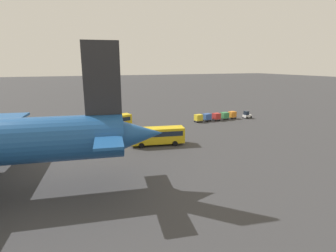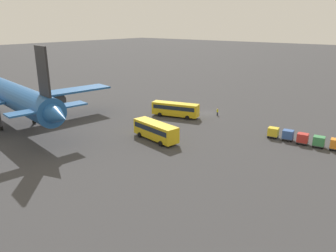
{
  "view_description": "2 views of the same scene",
  "coord_description": "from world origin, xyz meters",
  "px_view_note": "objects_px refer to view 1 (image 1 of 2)",
  "views": [
    {
      "loc": [
        13.46,
        68.94,
        15.33
      ],
      "look_at": [
        -7.14,
        17.45,
        2.17
      ],
      "focal_mm": 28.0,
      "sensor_mm": 36.0,
      "label": 1
    },
    {
      "loc": [
        -41.36,
        67.76,
        21.56
      ],
      "look_at": [
        -5.21,
        22.29,
        3.13
      ],
      "focal_mm": 35.0,
      "sensor_mm": 36.0,
      "label": 2
    }
  ],
  "objects_px": {
    "shuttle_bus_near": "(109,122)",
    "shuttle_bus_far": "(157,135)",
    "worker_person": "(131,118)",
    "cargo_cart_yellow": "(198,118)",
    "cargo_cart_red": "(216,116)",
    "baggage_tug": "(247,115)",
    "cargo_cart_orange": "(232,115)",
    "cargo_cart_green": "(225,115)",
    "cargo_cart_blue": "(207,117)"
  },
  "relations": [
    {
      "from": "cargo_cart_red",
      "to": "shuttle_bus_near",
      "type": "bearing_deg",
      "value": -0.14
    },
    {
      "from": "shuttle_bus_near",
      "to": "shuttle_bus_far",
      "type": "relative_size",
      "value": 1.08
    },
    {
      "from": "worker_person",
      "to": "cargo_cart_yellow",
      "type": "relative_size",
      "value": 0.79
    },
    {
      "from": "shuttle_bus_far",
      "to": "cargo_cart_blue",
      "type": "height_order",
      "value": "shuttle_bus_far"
    },
    {
      "from": "shuttle_bus_near",
      "to": "shuttle_bus_far",
      "type": "xyz_separation_m",
      "value": [
        -6.82,
        15.17,
        0.01
      ]
    },
    {
      "from": "baggage_tug",
      "to": "cargo_cart_green",
      "type": "distance_m",
      "value": 7.18
    },
    {
      "from": "cargo_cart_orange",
      "to": "cargo_cart_green",
      "type": "bearing_deg",
      "value": 7.83
    },
    {
      "from": "baggage_tug",
      "to": "cargo_cart_orange",
      "type": "height_order",
      "value": "baggage_tug"
    },
    {
      "from": "baggage_tug",
      "to": "worker_person",
      "type": "relative_size",
      "value": 1.48
    },
    {
      "from": "cargo_cart_green",
      "to": "cargo_cart_red",
      "type": "distance_m",
      "value": 2.8
    },
    {
      "from": "shuttle_bus_near",
      "to": "cargo_cart_green",
      "type": "bearing_deg",
      "value": 164.39
    },
    {
      "from": "cargo_cart_blue",
      "to": "cargo_cart_yellow",
      "type": "height_order",
      "value": "same"
    },
    {
      "from": "worker_person",
      "to": "cargo_cart_green",
      "type": "height_order",
      "value": "cargo_cart_green"
    },
    {
      "from": "cargo_cart_yellow",
      "to": "worker_person",
      "type": "bearing_deg",
      "value": -23.7
    },
    {
      "from": "shuttle_bus_far",
      "to": "cargo_cart_orange",
      "type": "xyz_separation_m",
      "value": [
        -28.34,
        -15.64,
        -0.83
      ]
    },
    {
      "from": "baggage_tug",
      "to": "cargo_cart_yellow",
      "type": "relative_size",
      "value": 1.17
    },
    {
      "from": "cargo_cart_red",
      "to": "cargo_cart_yellow",
      "type": "relative_size",
      "value": 1.0
    },
    {
      "from": "cargo_cart_orange",
      "to": "cargo_cart_blue",
      "type": "relative_size",
      "value": 1.0
    },
    {
      "from": "cargo_cart_red",
      "to": "cargo_cart_blue",
      "type": "distance_m",
      "value": 2.81
    },
    {
      "from": "cargo_cart_orange",
      "to": "cargo_cart_red",
      "type": "distance_m",
      "value": 5.61
    },
    {
      "from": "shuttle_bus_far",
      "to": "cargo_cart_red",
      "type": "bearing_deg",
      "value": -136.02
    },
    {
      "from": "cargo_cart_yellow",
      "to": "shuttle_bus_far",
      "type": "bearing_deg",
      "value": 41.44
    },
    {
      "from": "cargo_cart_blue",
      "to": "cargo_cart_red",
      "type": "bearing_deg",
      "value": 174.08
    },
    {
      "from": "shuttle_bus_near",
      "to": "baggage_tug",
      "type": "distance_m",
      "value": 39.53
    },
    {
      "from": "cargo_cart_orange",
      "to": "cargo_cart_yellow",
      "type": "height_order",
      "value": "same"
    },
    {
      "from": "shuttle_bus_near",
      "to": "cargo_cart_green",
      "type": "xyz_separation_m",
      "value": [
        -32.37,
        -0.08,
        -0.83
      ]
    },
    {
      "from": "shuttle_bus_near",
      "to": "cargo_cart_red",
      "type": "xyz_separation_m",
      "value": [
        -29.57,
        0.07,
        -0.83
      ]
    },
    {
      "from": "cargo_cart_red",
      "to": "cargo_cart_blue",
      "type": "height_order",
      "value": "same"
    },
    {
      "from": "worker_person",
      "to": "cargo_cart_orange",
      "type": "distance_m",
      "value": 28.75
    },
    {
      "from": "cargo_cart_red",
      "to": "cargo_cart_blue",
      "type": "xyz_separation_m",
      "value": [
        2.79,
        -0.29,
        0.0
      ]
    },
    {
      "from": "cargo_cart_green",
      "to": "cargo_cart_yellow",
      "type": "bearing_deg",
      "value": 0.65
    },
    {
      "from": "cargo_cart_green",
      "to": "cargo_cart_blue",
      "type": "bearing_deg",
      "value": -1.44
    },
    {
      "from": "shuttle_bus_far",
      "to": "baggage_tug",
      "type": "xyz_separation_m",
      "value": [
        -32.7,
        -14.64,
        -1.08
      ]
    },
    {
      "from": "worker_person",
      "to": "cargo_cart_yellow",
      "type": "xyz_separation_m",
      "value": [
        -16.74,
        7.35,
        0.32
      ]
    },
    {
      "from": "cargo_cart_green",
      "to": "cargo_cart_blue",
      "type": "height_order",
      "value": "same"
    },
    {
      "from": "baggage_tug",
      "to": "cargo_cart_orange",
      "type": "relative_size",
      "value": 1.17
    },
    {
      "from": "baggage_tug",
      "to": "cargo_cart_green",
      "type": "height_order",
      "value": "baggage_tug"
    },
    {
      "from": "shuttle_bus_far",
      "to": "cargo_cart_yellow",
      "type": "xyz_separation_m",
      "value": [
        -17.17,
        -15.16,
        -0.83
      ]
    },
    {
      "from": "worker_person",
      "to": "cargo_cart_yellow",
      "type": "distance_m",
      "value": 18.29
    },
    {
      "from": "cargo_cart_green",
      "to": "cargo_cart_yellow",
      "type": "distance_m",
      "value": 8.38
    },
    {
      "from": "cargo_cart_green",
      "to": "baggage_tug",
      "type": "bearing_deg",
      "value": 175.08
    },
    {
      "from": "cargo_cart_orange",
      "to": "worker_person",
      "type": "bearing_deg",
      "value": -13.83
    },
    {
      "from": "shuttle_bus_near",
      "to": "worker_person",
      "type": "xyz_separation_m",
      "value": [
        -7.25,
        -7.33,
        -1.15
      ]
    },
    {
      "from": "shuttle_bus_near",
      "to": "cargo_cart_red",
      "type": "distance_m",
      "value": 29.58
    },
    {
      "from": "cargo_cart_red",
      "to": "cargo_cart_orange",
      "type": "bearing_deg",
      "value": -174.55
    },
    {
      "from": "shuttle_bus_near",
      "to": "cargo_cart_yellow",
      "type": "relative_size",
      "value": 5.24
    },
    {
      "from": "baggage_tug",
      "to": "cargo_cart_blue",
      "type": "distance_m",
      "value": 12.76
    },
    {
      "from": "cargo_cart_orange",
      "to": "cargo_cart_green",
      "type": "relative_size",
      "value": 1.0
    },
    {
      "from": "shuttle_bus_far",
      "to": "worker_person",
      "type": "xyz_separation_m",
      "value": [
        -0.43,
        -22.51,
        -1.15
      ]
    },
    {
      "from": "shuttle_bus_far",
      "to": "baggage_tug",
      "type": "distance_m",
      "value": 35.84
    }
  ]
}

